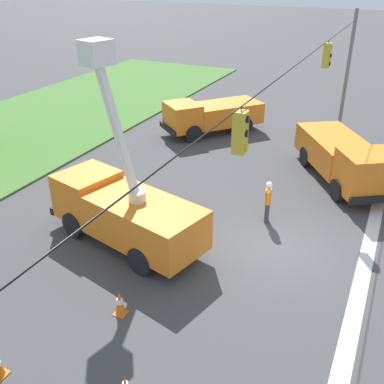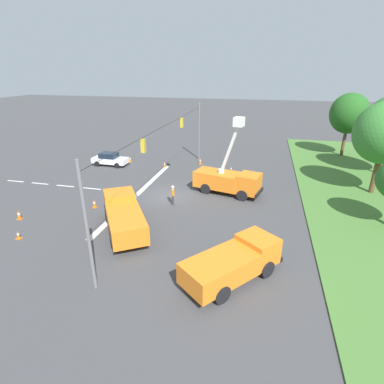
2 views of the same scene
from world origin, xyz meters
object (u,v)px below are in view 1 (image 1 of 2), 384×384
object	(u,v)px
utility_truck_support_far	(345,158)
road_worker	(268,199)
traffic_cone_far_left	(120,303)
utility_truck_support_near	(211,115)
utility_truck_bucket_lift	(124,208)

from	to	relation	value
utility_truck_support_far	road_worker	size ratio (longest dim) A/B	3.88
traffic_cone_far_left	utility_truck_support_near	bearing A→B (deg)	13.78
utility_truck_support_far	road_worker	world-z (taller)	utility_truck_support_far
road_worker	traffic_cone_far_left	bearing A→B (deg)	161.72
traffic_cone_far_left	utility_truck_support_far	bearing A→B (deg)	-20.01
traffic_cone_far_left	road_worker	bearing A→B (deg)	-18.28
road_worker	traffic_cone_far_left	size ratio (longest dim) A/B	2.13
utility_truck_support_near	utility_truck_bucket_lift	bearing A→B (deg)	-171.28
utility_truck_support_near	road_worker	world-z (taller)	utility_truck_support_near
utility_truck_support_far	traffic_cone_far_left	size ratio (longest dim) A/B	8.28
utility_truck_support_far	road_worker	bearing A→B (deg)	157.69
utility_truck_support_near	utility_truck_support_far	world-z (taller)	utility_truck_support_far
utility_truck_support_far	road_worker	distance (m)	5.59
road_worker	utility_truck_support_near	bearing A→B (deg)	35.17
road_worker	utility_truck_bucket_lift	bearing A→B (deg)	130.36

